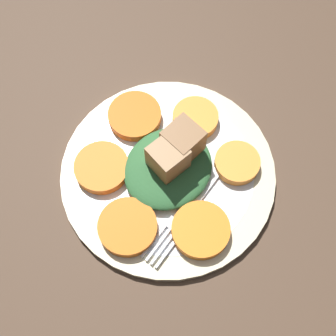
% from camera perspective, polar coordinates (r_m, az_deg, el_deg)
% --- Properties ---
extents(table_slab, '(1.20, 1.20, 0.02)m').
position_cam_1_polar(table_slab, '(0.59, -0.00, -1.23)').
color(table_slab, '#4C3828').
rests_on(table_slab, ground).
extents(plate, '(0.26, 0.26, 0.01)m').
position_cam_1_polar(plate, '(0.58, -0.00, -0.64)').
color(plate, beige).
rests_on(plate, table_slab).
extents(carrot_slice_0, '(0.06, 0.06, 0.01)m').
position_cam_1_polar(carrot_slice_0, '(0.57, 8.42, 0.63)').
color(carrot_slice_0, orange).
rests_on(carrot_slice_0, plate).
extents(carrot_slice_1, '(0.06, 0.06, 0.01)m').
position_cam_1_polar(carrot_slice_1, '(0.60, 3.35, 6.08)').
color(carrot_slice_1, orange).
rests_on(carrot_slice_1, plate).
extents(carrot_slice_2, '(0.07, 0.07, 0.01)m').
position_cam_1_polar(carrot_slice_2, '(0.60, -4.08, 6.35)').
color(carrot_slice_2, '#D56013').
rests_on(carrot_slice_2, plate).
extents(carrot_slice_3, '(0.07, 0.07, 0.01)m').
position_cam_1_polar(carrot_slice_3, '(0.57, -8.08, 0.05)').
color(carrot_slice_3, orange).
rests_on(carrot_slice_3, plate).
extents(carrot_slice_4, '(0.07, 0.07, 0.01)m').
position_cam_1_polar(carrot_slice_4, '(0.54, -4.94, -7.17)').
color(carrot_slice_4, orange).
rests_on(carrot_slice_4, plate).
extents(carrot_slice_5, '(0.07, 0.07, 0.01)m').
position_cam_1_polar(carrot_slice_5, '(0.54, 4.01, -7.55)').
color(carrot_slice_5, orange).
rests_on(carrot_slice_5, plate).
extents(center_pile, '(0.11, 0.10, 0.06)m').
position_cam_1_polar(center_pile, '(0.55, 0.49, 0.99)').
color(center_pile, '#2D6033').
rests_on(center_pile, plate).
extents(fork, '(0.18, 0.03, 0.00)m').
position_cam_1_polar(fork, '(0.55, 2.83, -4.66)').
color(fork, silver).
rests_on(fork, plate).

